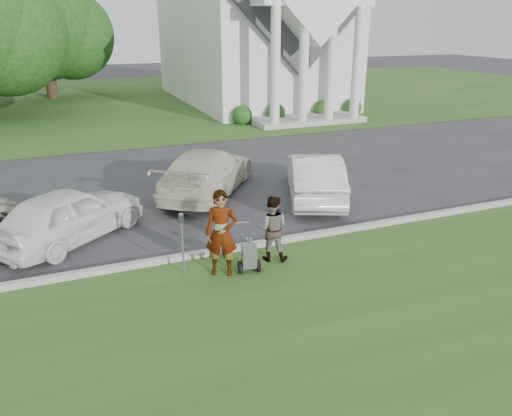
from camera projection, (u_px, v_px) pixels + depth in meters
ground at (254, 258)px, 11.86m from camera, size 120.00×120.00×0.00m
grass_strip at (314, 325)px, 9.25m from camera, size 80.00×7.00×0.01m
church_lawn at (114, 101)px, 35.32m from camera, size 80.00×30.00×0.01m
curb at (246, 246)px, 12.31m from camera, size 80.00×0.18×0.15m
church at (252, 11)px, 32.99m from camera, size 9.19×19.00×24.10m
tree_back at (43, 30)px, 34.87m from camera, size 9.61×7.60×8.89m
striping_cart at (249, 256)px, 11.08m from camera, size 0.56×1.01×0.90m
person_left at (222, 234)px, 10.79m from camera, size 0.84×0.72×1.94m
person_right at (272, 229)px, 11.53m from camera, size 0.95×0.88×1.57m
parking_meter_near at (182, 236)px, 10.82m from camera, size 0.10×0.09×1.44m
car_b at (69, 214)px, 12.62m from camera, size 4.23×3.88×1.40m
car_c at (207, 171)px, 16.13m from camera, size 4.56×5.29×1.46m
car_d at (315, 176)px, 15.64m from camera, size 3.10×4.65×1.45m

